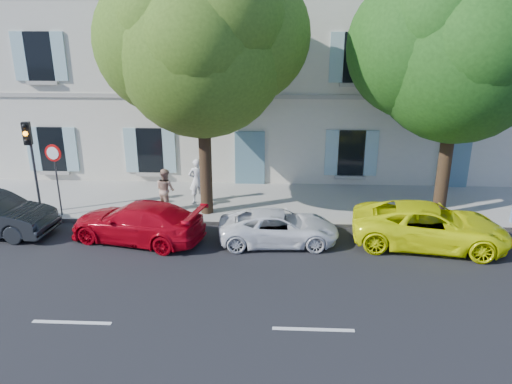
# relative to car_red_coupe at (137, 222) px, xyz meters

# --- Properties ---
(ground) EXTENTS (90.00, 90.00, 0.00)m
(ground) POSITION_rel_car_red_coupe_xyz_m (5.64, -0.86, -0.67)
(ground) COLOR black
(sidewalk) EXTENTS (36.00, 4.50, 0.15)m
(sidewalk) POSITION_rel_car_red_coupe_xyz_m (5.64, 3.59, -0.59)
(sidewalk) COLOR #A09E96
(sidewalk) RESTS_ON ground
(kerb) EXTENTS (36.00, 0.16, 0.16)m
(kerb) POSITION_rel_car_red_coupe_xyz_m (5.64, 1.42, -0.59)
(kerb) COLOR #9E998E
(kerb) RESTS_ON ground
(building) EXTENTS (28.00, 7.00, 12.00)m
(building) POSITION_rel_car_red_coupe_xyz_m (5.64, 9.34, 5.33)
(building) COLOR beige
(building) RESTS_ON ground
(car_red_coupe) EXTENTS (4.90, 2.89, 1.33)m
(car_red_coupe) POSITION_rel_car_red_coupe_xyz_m (0.00, 0.00, 0.00)
(car_red_coupe) COLOR #AD0413
(car_red_coupe) RESTS_ON ground
(car_white_coupe) EXTENTS (4.08, 2.05, 1.11)m
(car_white_coupe) POSITION_rel_car_red_coupe_xyz_m (4.76, 0.05, -0.11)
(car_white_coupe) COLOR white
(car_white_coupe) RESTS_ON ground
(car_yellow_supercar) EXTENTS (5.31, 3.01, 1.40)m
(car_yellow_supercar) POSITION_rel_car_red_coupe_xyz_m (9.73, 0.09, 0.03)
(car_yellow_supercar) COLOR #F7FF0A
(car_yellow_supercar) RESTS_ON ground
(tree_left) EXTENTS (5.90, 5.90, 9.14)m
(tree_left) POSITION_rel_car_red_coupe_xyz_m (2.03, 2.28, 5.37)
(tree_left) COLOR #3A2819
(tree_left) RESTS_ON sidewalk
(tree_right) EXTENTS (5.79, 5.79, 8.92)m
(tree_right) POSITION_rel_car_red_coupe_xyz_m (10.71, 2.36, 5.20)
(tree_right) COLOR #3A2819
(tree_right) RESTS_ON sidewalk
(traffic_light) EXTENTS (0.30, 0.40, 3.50)m
(traffic_light) POSITION_rel_car_red_coupe_xyz_m (-4.27, 1.83, 2.02)
(traffic_light) COLOR #383A3D
(traffic_light) RESTS_ON sidewalk
(road_sign) EXTENTS (0.63, 0.13, 2.73)m
(road_sign) POSITION_rel_car_red_coupe_xyz_m (-3.37, 1.70, 1.45)
(road_sign) COLOR #383A3D
(road_sign) RESTS_ON sidewalk
(pedestrian_a) EXTENTS (0.77, 0.64, 1.80)m
(pedestrian_a) POSITION_rel_car_red_coupe_xyz_m (1.50, 3.33, 0.39)
(pedestrian_a) COLOR white
(pedestrian_a) RESTS_ON sidewalk
(pedestrian_b) EXTENTS (1.01, 0.97, 1.63)m
(pedestrian_b) POSITION_rel_car_red_coupe_xyz_m (0.43, 2.47, 0.30)
(pedestrian_b) COLOR tan
(pedestrian_b) RESTS_ON sidewalk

